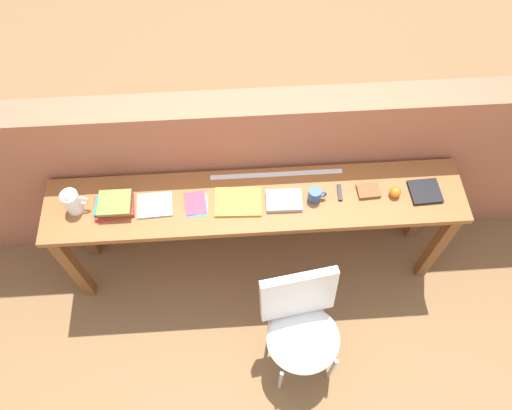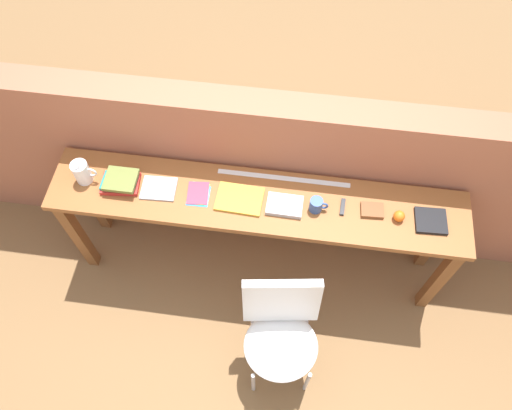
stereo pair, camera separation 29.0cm
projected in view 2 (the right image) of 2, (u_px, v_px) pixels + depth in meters
name	position (u px, v px, depth m)	size (l,w,h in m)	color
ground_plane	(251.00, 299.00, 3.55)	(40.00, 40.00, 0.00)	brown
brick_wall_back	(264.00, 172.00, 3.29)	(6.00, 0.20, 1.35)	#9E5B42
sideboard	(257.00, 211.00, 3.06)	(2.50, 0.44, 0.88)	brown
chair_white_moulded	(281.00, 331.00, 2.90)	(0.50, 0.51, 0.89)	white
pitcher_white	(82.00, 172.00, 2.95)	(0.14, 0.10, 0.18)	white
book_stack_leftmost	(120.00, 182.00, 2.96)	(0.24, 0.18, 0.07)	red
magazine_cycling	(159.00, 188.00, 2.97)	(0.21, 0.16, 0.01)	#9E9EA3
pamphlet_pile_colourful	(198.00, 194.00, 2.96)	(0.14, 0.17, 0.01)	#3399D8
book_open_centre	(240.00, 199.00, 2.93)	(0.27, 0.20, 0.02)	gold
book_grey_hardcover	(285.00, 205.00, 2.90)	(0.21, 0.15, 0.03)	#9E9EA3
mug	(316.00, 205.00, 2.87)	(0.11, 0.08, 0.09)	#2D4C8C
multitool_folded	(343.00, 207.00, 2.91)	(0.02, 0.11, 0.02)	black
leather_journal_brown	(372.00, 210.00, 2.89)	(0.13, 0.10, 0.02)	brown
sports_ball_small	(399.00, 216.00, 2.85)	(0.07, 0.07, 0.07)	orange
book_repair_rightmost	(431.00, 221.00, 2.86)	(0.18, 0.17, 0.02)	black
ruler_metal_back_edge	(284.00, 178.00, 3.02)	(0.81, 0.03, 0.00)	silver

